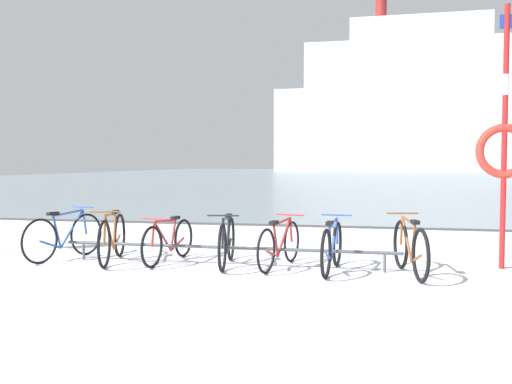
{
  "coord_description": "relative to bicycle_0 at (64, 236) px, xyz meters",
  "views": [
    {
      "loc": [
        1.44,
        -3.96,
        1.59
      ],
      "look_at": [
        -0.61,
        5.63,
        1.06
      ],
      "focal_mm": 40.23,
      "sensor_mm": 36.0,
      "label": 1
    }
  ],
  "objects": [
    {
      "name": "bicycle_1",
      "position": [
        0.9,
        -0.11,
        0.0
      ],
      "size": [
        0.55,
        1.73,
        0.85
      ],
      "color": "black",
      "rests_on": "ground"
    },
    {
      "name": "bicycle_2",
      "position": [
        1.76,
        0.08,
        -0.04
      ],
      "size": [
        0.46,
        1.68,
        0.75
      ],
      "color": "black",
      "rests_on": "ground"
    },
    {
      "name": "bicycle_3",
      "position": [
        2.74,
        -0.05,
        -0.01
      ],
      "size": [
        0.46,
        1.66,
        0.82
      ],
      "color": "black",
      "rests_on": "ground"
    },
    {
      "name": "rescue_post",
      "position": [
        6.78,
        0.6,
        1.45
      ],
      "size": [
        0.81,
        0.12,
        3.87
      ],
      "color": "red",
      "rests_on": "ground"
    },
    {
      "name": "ground",
      "position": [
        3.54,
        49.47,
        -0.42
      ],
      "size": [
        80.0,
        132.0,
        0.08
      ],
      "color": "white"
    },
    {
      "name": "bike_rack",
      "position": [
        2.71,
        -0.03,
        -0.11
      ],
      "size": [
        5.27,
        0.13,
        0.31
      ],
      "color": "#4C5156",
      "rests_on": "ground"
    },
    {
      "name": "bicycle_4",
      "position": [
        3.55,
        0.01,
        -0.03
      ],
      "size": [
        0.5,
        1.67,
        0.77
      ],
      "color": "black",
      "rests_on": "ground"
    },
    {
      "name": "bicycle_5",
      "position": [
        4.34,
        -0.2,
        -0.02
      ],
      "size": [
        0.46,
        1.63,
        0.8
      ],
      "color": "black",
      "rests_on": "ground"
    },
    {
      "name": "bicycle_6",
      "position": [
        5.42,
        -0.2,
        0.0
      ],
      "size": [
        0.53,
        1.69,
        0.84
      ],
      "color": "black",
      "rests_on": "ground"
    },
    {
      "name": "ferry_ship",
      "position": [
        11.6,
        83.16,
        9.33
      ],
      "size": [
        45.56,
        10.51,
        28.95
      ],
      "color": "white",
      "rests_on": "ground"
    },
    {
      "name": "bicycle_0",
      "position": [
        0.0,
        0.0,
        0.0
      ],
      "size": [
        0.6,
        1.63,
        0.83
      ],
      "color": "black",
      "rests_on": "ground"
    }
  ]
}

